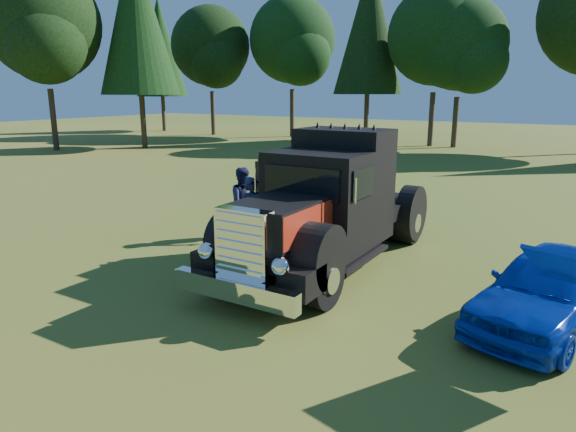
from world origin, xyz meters
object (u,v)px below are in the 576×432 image
(distant_teal_car, at_px, (332,139))
(spectator_near, at_px, (253,216))
(hotrod_coupe, at_px, (550,289))
(spectator_far, at_px, (245,203))
(diamond_t_truck, at_px, (325,210))

(distant_teal_car, bearing_deg, spectator_near, -41.83)
(hotrod_coupe, bearing_deg, spectator_far, 166.85)
(distant_teal_car, bearing_deg, spectator_far, -43.23)
(diamond_t_truck, xyz_separation_m, distant_teal_car, (-10.71, 21.61, -0.66))
(spectator_far, relative_size, distant_teal_car, 0.50)
(diamond_t_truck, height_order, spectator_far, diamond_t_truck)
(spectator_far, xyz_separation_m, distant_teal_car, (-7.82, 20.68, -0.32))
(diamond_t_truck, xyz_separation_m, spectator_near, (-1.89, -0.09, -0.35))
(spectator_near, height_order, spectator_far, spectator_far)
(diamond_t_truck, bearing_deg, hotrod_coupe, -10.02)
(spectator_near, bearing_deg, spectator_far, 73.25)
(hotrod_coupe, xyz_separation_m, distant_teal_car, (-15.29, 22.42, -0.05))
(hotrod_coupe, bearing_deg, spectator_near, 173.62)
(diamond_t_truck, bearing_deg, spectator_near, -177.39)
(spectator_far, distance_m, distant_teal_car, 22.11)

